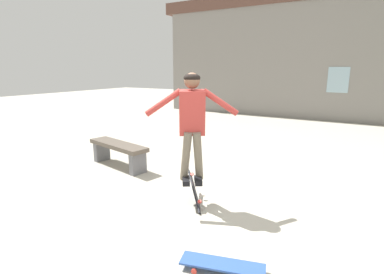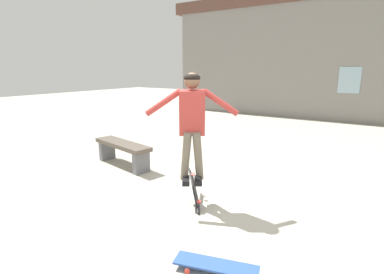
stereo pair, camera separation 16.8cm
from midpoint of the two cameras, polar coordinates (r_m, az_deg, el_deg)
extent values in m
plane|color=#B2AD9E|center=(4.17, 1.64, -14.16)|extent=(40.00, 40.00, 0.00)
cube|color=gray|center=(12.24, 22.89, 13.08)|extent=(12.80, 0.40, 4.28)
cube|color=#99B7C6|center=(11.96, 25.71, 9.78)|extent=(0.70, 0.02, 0.90)
cube|color=brown|center=(6.02, -14.70, -1.52)|extent=(1.51, 0.66, 0.08)
cube|color=slate|center=(6.59, -17.50, -2.62)|extent=(0.18, 0.33, 0.40)
cube|color=slate|center=(5.60, -11.12, -4.96)|extent=(0.18, 0.33, 0.40)
cube|color=#B23833|center=(4.01, -1.21, 4.69)|extent=(0.43, 0.41, 0.61)
sphere|color=brown|center=(3.97, -1.23, 10.67)|extent=(0.29, 0.29, 0.21)
ellipsoid|color=black|center=(3.97, -1.24, 11.20)|extent=(0.31, 0.31, 0.12)
cylinder|color=#6B6051|center=(4.14, 0.01, -3.71)|extent=(0.21, 0.34, 0.76)
cube|color=black|center=(4.23, 0.03, -8.30)|extent=(0.23, 0.27, 0.07)
cylinder|color=#6B6051|center=(4.14, -2.34, -3.74)|extent=(0.31, 0.28, 0.76)
cube|color=black|center=(4.22, -2.30, -8.34)|extent=(0.23, 0.27, 0.07)
cylinder|color=#B23833|center=(4.02, 4.24, 6.61)|extent=(0.46, 0.34, 0.37)
cylinder|color=#B23833|center=(4.00, -6.70, 6.52)|extent=(0.46, 0.34, 0.37)
cube|color=black|center=(4.40, -0.55, -10.54)|extent=(0.53, 0.67, 0.54)
cylinder|color=#DB3D33|center=(4.15, 0.27, -12.20)|extent=(0.08, 0.07, 0.06)
cylinder|color=#DB3D33|center=(4.32, 1.11, -13.74)|extent=(0.08, 0.07, 0.06)
cylinder|color=#DB3D33|center=(4.48, -1.04, -7.06)|extent=(0.08, 0.07, 0.06)
cylinder|color=#DB3D33|center=(4.64, -0.23, -8.68)|extent=(0.08, 0.07, 0.06)
cube|color=#2D519E|center=(3.11, 4.14, -23.04)|extent=(0.84, 0.42, 0.02)
cylinder|color=#DB3D33|center=(3.10, -1.34, -24.22)|extent=(0.06, 0.03, 0.05)
cylinder|color=#DB3D33|center=(3.27, -0.11, -21.92)|extent=(0.06, 0.03, 0.05)
cylinder|color=#DB3D33|center=(3.20, 9.35, -23.03)|extent=(0.06, 0.03, 0.05)
camera|label=1|loc=(0.08, -91.18, -0.27)|focal=28.00mm
camera|label=2|loc=(0.08, 88.82, 0.27)|focal=28.00mm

